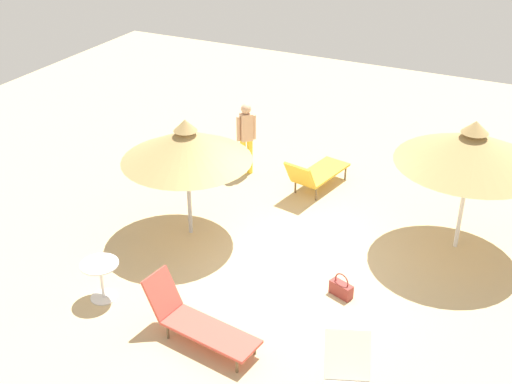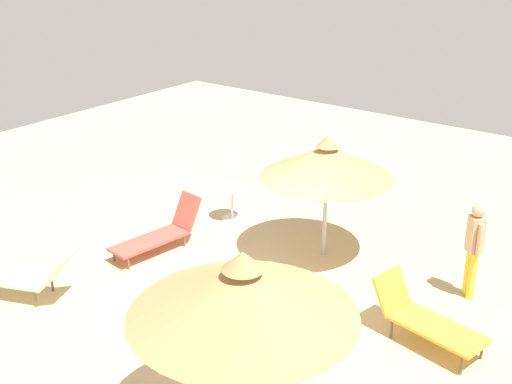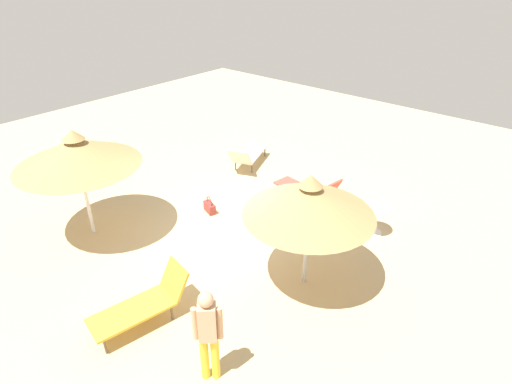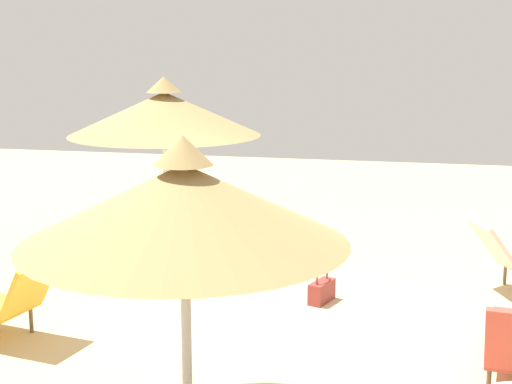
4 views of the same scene
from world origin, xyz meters
name	(u,v)px [view 4 (image 4 of 4)]	position (x,y,z in m)	size (l,w,h in m)	color
ground	(259,340)	(0.00, 0.00, -0.05)	(24.00, 24.00, 0.10)	tan
parasol_umbrella_center	(164,113)	(2.64, 1.92, 2.07)	(2.70, 2.70, 2.58)	white
parasol_umbrella_near_right	(184,204)	(-2.16, 0.10, 1.89)	(2.46, 2.46, 2.40)	#B2B2B7
handbag	(322,290)	(1.19, -0.51, 0.15)	(0.45, 0.30, 0.45)	maroon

